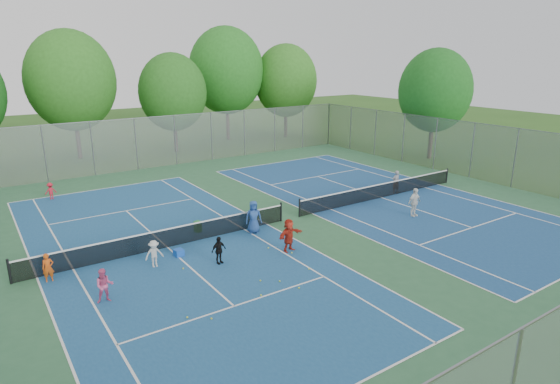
{
  "coord_description": "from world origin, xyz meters",
  "views": [
    {
      "loc": [
        -13.96,
        -19.56,
        8.62
      ],
      "look_at": [
        0.0,
        1.0,
        1.3
      ],
      "focal_mm": 30.0,
      "sensor_mm": 36.0,
      "label": 1
    }
  ],
  "objects_px": {
    "net_left": "(167,239)",
    "net_right": "(382,191)",
    "ball_hopper": "(198,227)",
    "instructor": "(396,182)",
    "ball_crate": "(179,253)"
  },
  "relations": [
    {
      "from": "net_left",
      "to": "net_right",
      "type": "relative_size",
      "value": 1.0
    },
    {
      "from": "ball_hopper",
      "to": "instructor",
      "type": "xyz_separation_m",
      "value": [
        13.46,
        -0.83,
        0.47
      ]
    },
    {
      "from": "net_left",
      "to": "ball_hopper",
      "type": "distance_m",
      "value": 2.29
    },
    {
      "from": "net_left",
      "to": "ball_crate",
      "type": "bearing_deg",
      "value": -86.63
    },
    {
      "from": "ball_hopper",
      "to": "instructor",
      "type": "relative_size",
      "value": 0.38
    },
    {
      "from": "ball_hopper",
      "to": "instructor",
      "type": "height_order",
      "value": "instructor"
    },
    {
      "from": "net_right",
      "to": "instructor",
      "type": "distance_m",
      "value": 1.53
    },
    {
      "from": "ball_hopper",
      "to": "net_right",
      "type": "bearing_deg",
      "value": -5.06
    },
    {
      "from": "net_left",
      "to": "ball_crate",
      "type": "relative_size",
      "value": 34.04
    },
    {
      "from": "net_left",
      "to": "ball_hopper",
      "type": "relative_size",
      "value": 22.32
    },
    {
      "from": "ball_crate",
      "to": "instructor",
      "type": "distance_m",
      "value": 15.49
    },
    {
      "from": "net_left",
      "to": "instructor",
      "type": "height_order",
      "value": "instructor"
    },
    {
      "from": "ball_crate",
      "to": "instructor",
      "type": "height_order",
      "value": "instructor"
    },
    {
      "from": "ball_crate",
      "to": "net_right",
      "type": "bearing_deg",
      "value": 4.88
    },
    {
      "from": "net_right",
      "to": "ball_crate",
      "type": "xyz_separation_m",
      "value": [
        -13.93,
        -1.19,
        -0.29
      ]
    }
  ]
}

